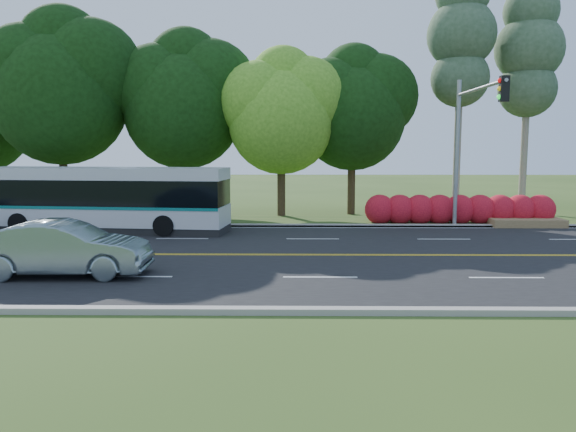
{
  "coord_description": "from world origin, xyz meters",
  "views": [
    {
      "loc": [
        -1.25,
        -19.78,
        3.84
      ],
      "look_at": [
        -1.52,
        2.0,
        1.17
      ],
      "focal_mm": 35.0,
      "sensor_mm": 36.0,
      "label": 1
    }
  ],
  "objects": [
    {
      "name": "sedan",
      "position": [
        -8.14,
        -3.41,
        0.85
      ],
      "size": [
        5.05,
        1.87,
        1.65
      ],
      "primitive_type": "imported",
      "rotation": [
        0.0,
        0.0,
        1.6
      ],
      "color": "slate",
      "rests_on": "road"
    },
    {
      "name": "curb_south",
      "position": [
        0.0,
        -7.15,
        0.07
      ],
      "size": [
        60.0,
        0.3,
        0.15
      ],
      "primitive_type": "cube",
      "color": "#9B958C",
      "rests_on": "ground"
    },
    {
      "name": "ground",
      "position": [
        0.0,
        0.0,
        0.0
      ],
      "size": [
        120.0,
        120.0,
        0.0
      ],
      "primitive_type": "plane",
      "color": "#2D4717",
      "rests_on": "ground"
    },
    {
      "name": "tree_row",
      "position": [
        -5.15,
        12.13,
        6.73
      ],
      "size": [
        44.7,
        9.1,
        13.84
      ],
      "color": "black",
      "rests_on": "ground"
    },
    {
      "name": "transit_bus",
      "position": [
        -9.91,
        5.53,
        1.46
      ],
      "size": [
        11.32,
        3.57,
        2.91
      ],
      "rotation": [
        0.0,
        0.0,
        -0.11
      ],
      "color": "silver",
      "rests_on": "road"
    },
    {
      "name": "grass_verge",
      "position": [
        0.0,
        9.0,
        0.05
      ],
      "size": [
        60.0,
        4.0,
        0.1
      ],
      "primitive_type": "cube",
      "color": "#2D4717",
      "rests_on": "ground"
    },
    {
      "name": "curb_north",
      "position": [
        0.0,
        7.15,
        0.07
      ],
      "size": [
        60.0,
        0.3,
        0.15
      ],
      "primitive_type": "cube",
      "color": "#9B958C",
      "rests_on": "ground"
    },
    {
      "name": "lane_markings",
      "position": [
        -0.09,
        0.0,
        0.02
      ],
      "size": [
        57.6,
        13.82,
        0.0
      ],
      "color": "gold",
      "rests_on": "road"
    },
    {
      "name": "bougainvillea_hedge",
      "position": [
        7.18,
        8.15,
        0.72
      ],
      "size": [
        9.5,
        2.25,
        1.5
      ],
      "color": "#A30D1D",
      "rests_on": "ground"
    },
    {
      "name": "traffic_signal",
      "position": [
        6.49,
        5.4,
        4.67
      ],
      "size": [
        0.42,
        6.1,
        7.0
      ],
      "color": "gray",
      "rests_on": "ground"
    },
    {
      "name": "road",
      "position": [
        0.0,
        0.0,
        0.01
      ],
      "size": [
        60.0,
        14.0,
        0.02
      ],
      "primitive_type": "cube",
      "color": "black",
      "rests_on": "ground"
    }
  ]
}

